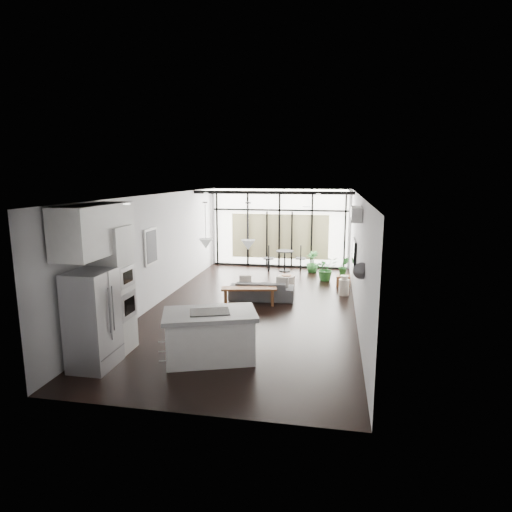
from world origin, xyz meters
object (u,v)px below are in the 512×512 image
(sofa, at_px, (262,287))
(console_bench, at_px, (249,296))
(tv, at_px, (354,252))
(pouf, at_px, (286,282))
(island, at_px, (210,336))
(milk_can, at_px, (344,285))
(fridge, at_px, (93,320))

(sofa, height_order, console_bench, sofa)
(sofa, distance_m, tv, 2.59)
(sofa, distance_m, pouf, 1.28)
(island, xyz_separation_m, tv, (2.64, 4.22, 0.85))
(pouf, distance_m, milk_can, 1.68)
(fridge, bearing_deg, milk_can, 51.22)
(tv, bearing_deg, milk_can, 112.33)
(tv, bearing_deg, pouf, 154.90)
(island, distance_m, fridge, 2.02)
(sofa, height_order, pouf, sofa)
(island, xyz_separation_m, milk_can, (2.43, 4.73, -0.17))
(console_bench, xyz_separation_m, tv, (2.61, 0.85, 1.07))
(console_bench, distance_m, tv, 2.95)
(tv, bearing_deg, sofa, -172.99)
(sofa, xyz_separation_m, tv, (2.38, 0.29, 0.96))
(island, distance_m, tv, 5.05)
(milk_can, relative_size, tv, 0.51)
(pouf, xyz_separation_m, milk_can, (1.64, -0.36, 0.08))
(sofa, xyz_separation_m, pouf, (0.53, 1.16, -0.14))
(console_bench, bearing_deg, tv, 6.65)
(pouf, height_order, milk_can, milk_can)
(fridge, height_order, tv, fridge)
(island, bearing_deg, console_bench, 70.44)
(pouf, bearing_deg, console_bench, -113.96)
(island, distance_m, pouf, 5.15)
(console_bench, relative_size, tv, 1.28)
(fridge, xyz_separation_m, tv, (4.52, 4.85, 0.45))
(fridge, bearing_deg, sofa, 64.91)
(console_bench, bearing_deg, sofa, 56.10)
(island, relative_size, console_bench, 1.16)
(island, bearing_deg, pouf, 62.07)
(fridge, height_order, pouf, fridge)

